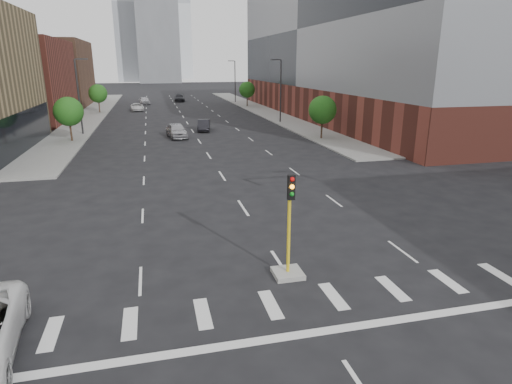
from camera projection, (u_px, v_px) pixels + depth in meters
name	position (u px, v px, depth m)	size (l,w,h in m)	color
sidewalk_left_far	(93.00, 113.00, 74.96)	(5.00, 92.00, 0.15)	gray
sidewalk_right_far	(259.00, 109.00, 81.74)	(5.00, 92.00, 0.15)	gray
building_left_far_b	(36.00, 73.00, 87.03)	(20.00, 24.00, 13.00)	brown
building_right_main	(367.00, 47.00, 68.83)	(24.00, 70.00, 22.00)	brown
tower_left	(137.00, 5.00, 202.26)	(22.00, 22.00, 70.00)	#B2B7BC
tower_right	(171.00, 5.00, 242.09)	(20.00, 20.00, 80.00)	#B2B7BC
tower_mid	(157.00, 31.00, 189.22)	(18.00, 18.00, 44.00)	slate
median_traffic_signal	(288.00, 255.00, 17.59)	(1.20, 1.20, 4.40)	#999993
streetlight_right_a	(280.00, 88.00, 62.28)	(1.60, 0.22, 9.07)	#2D2D30
streetlight_right_b	(235.00, 80.00, 94.83)	(1.60, 0.22, 9.07)	#2D2D30
streetlight_left	(79.00, 94.00, 51.57)	(1.60, 0.22, 9.07)	#2D2D30
tree_left_near	(68.00, 112.00, 47.25)	(3.20, 3.20, 4.85)	#382619
tree_left_far	(98.00, 94.00, 75.16)	(3.20, 3.20, 4.85)	#382619
tree_right_near	(322.00, 110.00, 48.92)	(3.20, 3.20, 4.85)	#382619
tree_right_far	(247.00, 90.00, 86.13)	(3.20, 3.20, 4.85)	#382619
car_near_left	(177.00, 130.00, 50.83)	(2.03, 5.05, 1.72)	#AAAAAF
car_mid_right	(204.00, 125.00, 55.99)	(1.52, 4.37, 1.44)	black
car_far_left	(137.00, 107.00, 79.67)	(2.26, 4.91, 1.36)	silver
car_deep_right	(180.00, 98.00, 98.82)	(2.28, 5.60, 1.63)	#222327
car_distant	(144.00, 100.00, 92.13)	(1.93, 4.80, 1.64)	#BBBBC0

